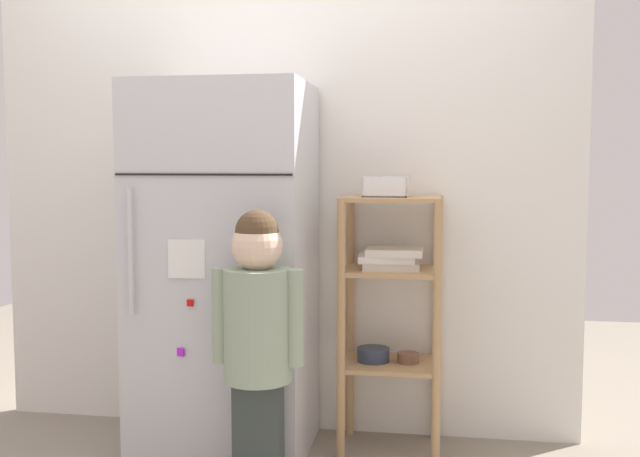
% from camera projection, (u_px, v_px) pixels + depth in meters
% --- Properties ---
extents(ground_plane, '(6.00, 6.00, 0.00)m').
position_uv_depth(ground_plane, '(265.00, 452.00, 3.16)').
color(ground_plane, gray).
extents(kitchen_wall_back, '(2.69, 0.03, 2.06)m').
position_uv_depth(kitchen_wall_back, '(281.00, 207.00, 3.39)').
color(kitchen_wall_back, silver).
rests_on(kitchen_wall_back, ground).
extents(refrigerator, '(0.72, 0.60, 1.56)m').
position_uv_depth(refrigerator, '(225.00, 269.00, 3.14)').
color(refrigerator, silver).
rests_on(refrigerator, ground).
extents(child_standing, '(0.34, 0.25, 1.06)m').
position_uv_depth(child_standing, '(258.00, 324.00, 2.70)').
color(child_standing, '#333B38').
rests_on(child_standing, ground).
extents(pantry_shelf_unit, '(0.42, 0.34, 1.09)m').
position_uv_depth(pantry_shelf_unit, '(390.00, 295.00, 3.14)').
color(pantry_shelf_unit, tan).
rests_on(pantry_shelf_unit, ground).
extents(fruit_bin, '(0.18, 0.18, 0.08)m').
position_uv_depth(fruit_bin, '(385.00, 188.00, 3.10)').
color(fruit_bin, white).
rests_on(fruit_bin, pantry_shelf_unit).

